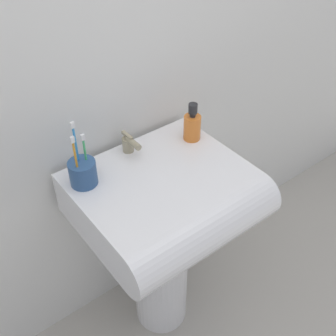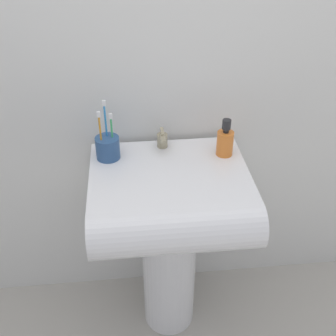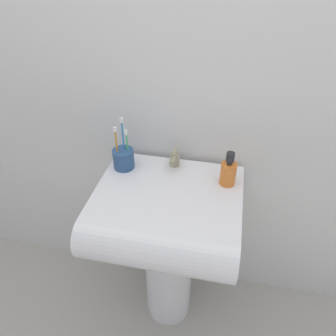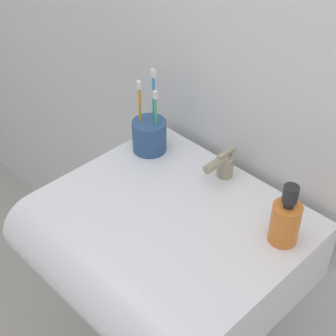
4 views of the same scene
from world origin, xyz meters
name	(u,v)px [view 2 (image 2 of 4)]	position (x,y,z in m)	size (l,w,h in m)	color
ground_plane	(169,314)	(0.00, 0.00, 0.00)	(6.00, 6.00, 0.00)	#ADA89E
wall_back	(162,38)	(0.00, 0.26, 1.20)	(5.00, 0.05, 2.40)	silver
sink_pedestal	(169,266)	(0.00, 0.00, 0.32)	(0.22, 0.22, 0.65)	white
sink_basin	(171,199)	(0.00, -0.06, 0.73)	(0.56, 0.51, 0.16)	white
faucet	(163,140)	(-0.01, 0.16, 0.85)	(0.04, 0.10, 0.07)	tan
toothbrush_cup	(108,147)	(-0.21, 0.11, 0.85)	(0.09, 0.09, 0.22)	#2D5184
soap_bottle	(225,141)	(0.22, 0.09, 0.86)	(0.06, 0.06, 0.14)	orange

